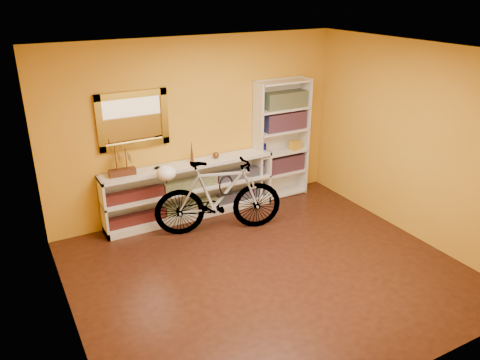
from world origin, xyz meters
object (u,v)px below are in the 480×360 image
bookcase (281,140)px  bicycle (219,196)px  helmet (166,173)px  console_unit (191,190)px

bookcase → bicycle: bookcase is taller
bookcase → helmet: bookcase is taller
console_unit → bicycle: 0.64m
bookcase → helmet: bearing=-168.2°
helmet → console_unit: bearing=39.5°
console_unit → bicycle: (0.16, -0.61, 0.11)m
bicycle → helmet: (-0.66, 0.20, 0.40)m
helmet → bookcase: bearing=11.8°
bookcase → helmet: (-2.09, -0.44, -0.01)m
bicycle → bookcase: bearing=-49.4°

